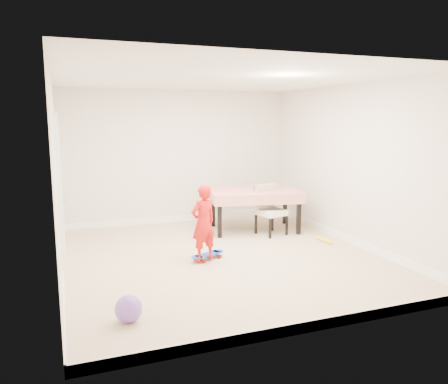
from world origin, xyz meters
name	(u,v)px	position (x,y,z in m)	size (l,w,h in m)	color
ground	(222,257)	(0.00, 0.00, 0.00)	(5.00, 5.00, 0.00)	tan
ceiling	(222,80)	(0.00, 0.00, 2.58)	(4.50, 5.00, 0.04)	white
wall_back	(179,157)	(0.00, 2.48, 1.30)	(4.50, 0.04, 2.60)	silver
wall_front	(315,200)	(0.00, -2.48, 1.30)	(4.50, 0.04, 2.60)	silver
wall_left	(58,178)	(-2.23, 0.00, 1.30)	(0.04, 5.00, 2.60)	silver
wall_right	(351,165)	(2.23, 0.00, 1.30)	(0.04, 5.00, 2.60)	silver
door	(60,195)	(-2.22, 0.30, 1.02)	(0.10, 0.94, 2.11)	white
baseboard_back	(180,218)	(0.00, 2.49, 0.06)	(4.50, 0.02, 0.12)	white
baseboard_front	(312,326)	(0.00, -2.49, 0.06)	(4.50, 0.02, 0.12)	white
baseboard_left	(63,271)	(-2.24, 0.00, 0.06)	(0.02, 5.00, 0.12)	white
baseboard_right	(348,239)	(2.24, 0.00, 0.06)	(0.02, 5.00, 0.12)	white
dining_table	(254,210)	(1.11, 1.31, 0.38)	(1.62, 1.02, 0.76)	red
dining_chair	(272,210)	(1.27, 0.92, 0.44)	(0.48, 0.56, 0.88)	silver
skateboard	(208,257)	(-0.24, -0.03, 0.04)	(0.58, 0.21, 0.09)	blue
child	(203,225)	(-0.34, -0.12, 0.55)	(0.40, 0.26, 1.09)	red
balloon	(129,309)	(-1.63, -1.66, 0.14)	(0.28, 0.28, 0.28)	#7A4FBE
foam_toy	(324,240)	(1.89, 0.17, 0.03)	(0.06, 0.06, 0.40)	yellow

